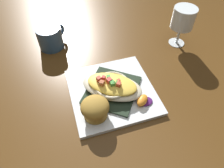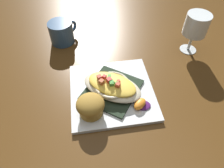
{
  "view_description": "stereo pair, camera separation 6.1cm",
  "coord_description": "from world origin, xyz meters",
  "px_view_note": "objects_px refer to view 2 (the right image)",
  "views": [
    {
      "loc": [
        -0.4,
        0.03,
        0.5
      ],
      "look_at": [
        0.0,
        0.0,
        0.04
      ],
      "focal_mm": 32.83,
      "sensor_mm": 36.0,
      "label": 1
    },
    {
      "loc": [
        -0.4,
        -0.03,
        0.5
      ],
      "look_at": [
        0.0,
        0.0,
        0.04
      ],
      "focal_mm": 32.83,
      "sensor_mm": 36.0,
      "label": 2
    }
  ],
  "objects_px": {
    "orange_garnish": "(141,104)",
    "stemmed_glass": "(196,26)",
    "coffee_mug": "(62,33)",
    "square_plate": "(112,92)",
    "muffin": "(90,106)",
    "gratin_dish": "(112,85)"
  },
  "relations": [
    {
      "from": "muffin",
      "to": "square_plate",
      "type": "bearing_deg",
      "value": -31.43
    },
    {
      "from": "muffin",
      "to": "gratin_dish",
      "type": "bearing_deg",
      "value": -31.35
    },
    {
      "from": "muffin",
      "to": "stemmed_glass",
      "type": "bearing_deg",
      "value": -45.26
    },
    {
      "from": "gratin_dish",
      "to": "stemmed_glass",
      "type": "bearing_deg",
      "value": -49.07
    },
    {
      "from": "muffin",
      "to": "orange_garnish",
      "type": "height_order",
      "value": "muffin"
    },
    {
      "from": "square_plate",
      "to": "gratin_dish",
      "type": "relative_size",
      "value": 1.21
    },
    {
      "from": "coffee_mug",
      "to": "stemmed_glass",
      "type": "distance_m",
      "value": 0.49
    },
    {
      "from": "square_plate",
      "to": "muffin",
      "type": "height_order",
      "value": "muffin"
    },
    {
      "from": "muffin",
      "to": "orange_garnish",
      "type": "relative_size",
      "value": 1.36
    },
    {
      "from": "gratin_dish",
      "to": "muffin",
      "type": "relative_size",
      "value": 2.68
    },
    {
      "from": "coffee_mug",
      "to": "orange_garnish",
      "type": "bearing_deg",
      "value": -134.58
    },
    {
      "from": "orange_garnish",
      "to": "stemmed_glass",
      "type": "relative_size",
      "value": 0.39
    },
    {
      "from": "orange_garnish",
      "to": "coffee_mug",
      "type": "height_order",
      "value": "coffee_mug"
    },
    {
      "from": "gratin_dish",
      "to": "stemmed_glass",
      "type": "height_order",
      "value": "stemmed_glass"
    },
    {
      "from": "gratin_dish",
      "to": "stemmed_glass",
      "type": "xyz_separation_m",
      "value": [
        0.23,
        -0.27,
        0.07
      ]
    },
    {
      "from": "square_plate",
      "to": "stemmed_glass",
      "type": "height_order",
      "value": "stemmed_glass"
    },
    {
      "from": "square_plate",
      "to": "muffin",
      "type": "distance_m",
      "value": 0.11
    },
    {
      "from": "square_plate",
      "to": "coffee_mug",
      "type": "height_order",
      "value": "coffee_mug"
    },
    {
      "from": "muffin",
      "to": "coffee_mug",
      "type": "xyz_separation_m",
      "value": [
        0.33,
        0.16,
        -0.01
      ]
    },
    {
      "from": "square_plate",
      "to": "stemmed_glass",
      "type": "bearing_deg",
      "value": -49.05
    },
    {
      "from": "stemmed_glass",
      "to": "coffee_mug",
      "type": "bearing_deg",
      "value": 88.72
    },
    {
      "from": "muffin",
      "to": "orange_garnish",
      "type": "distance_m",
      "value": 0.14
    }
  ]
}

